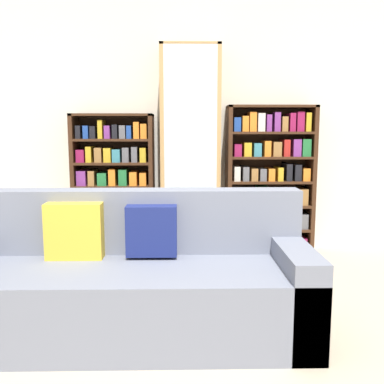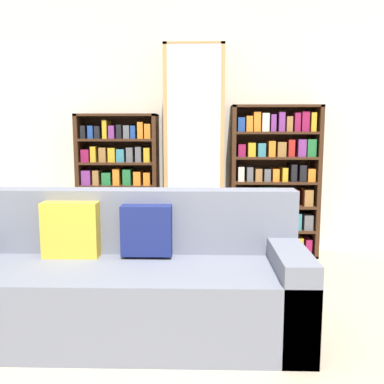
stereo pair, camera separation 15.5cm
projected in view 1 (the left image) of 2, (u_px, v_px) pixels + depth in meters
wall_back at (185, 123)px, 4.46m from camera, size 6.10×0.06×2.70m
couch at (133, 284)px, 2.69m from camera, size 2.19×0.81×0.88m
bookshelf_left at (114, 188)px, 4.33m from camera, size 0.81×0.32×1.43m
display_cabinet at (190, 153)px, 4.28m from camera, size 0.58×0.36×2.09m
bookshelf_right at (270, 183)px, 4.36m from camera, size 0.88×0.32×1.51m
wine_bottle at (263, 274)px, 3.34m from camera, size 0.09×0.09×0.39m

